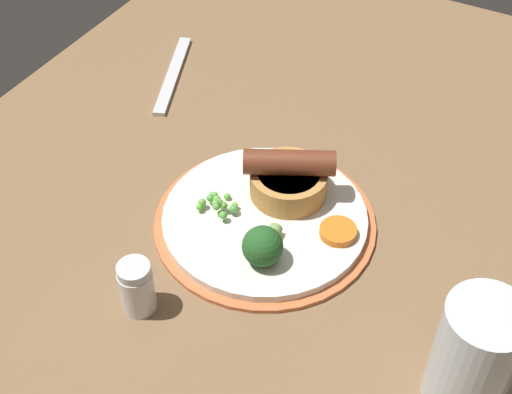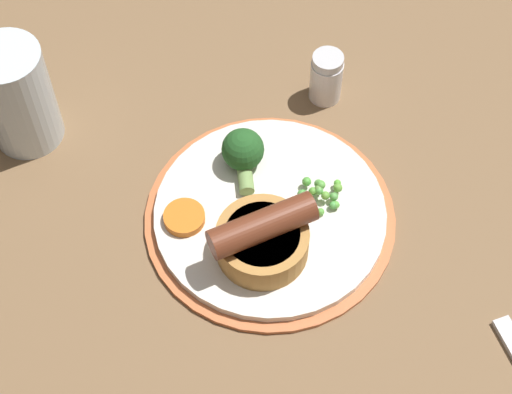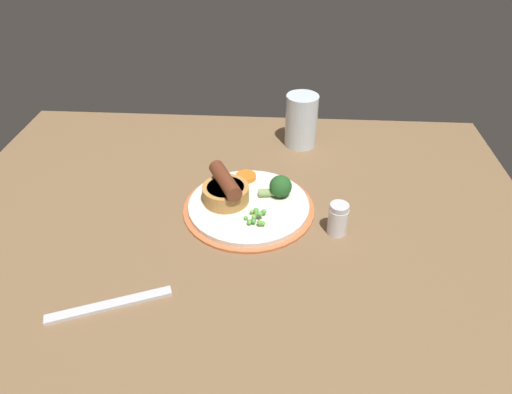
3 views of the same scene
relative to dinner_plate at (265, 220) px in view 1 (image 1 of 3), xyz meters
The scene contains 9 objects.
dining_table 3.49cm from the dinner_plate, 40.43° to the left, with size 110.00×80.00×3.00cm, color brown.
dinner_plate is the anchor object (origin of this frame).
sausage_pudding 5.39cm from the dinner_plate, ahead, with size 8.62×10.15×5.94cm.
pea_pile 5.43cm from the dinner_plate, 110.20° to the left, with size 3.94×4.37×1.88cm.
broccoli_floret_near 6.85cm from the dinner_plate, 153.40° to the right, with size 6.26×4.22×4.22cm.
carrot_slice_0 8.33cm from the dinner_plate, 81.70° to the right, with size 3.98×3.98×0.87cm, color orange.
fork 30.56cm from the dinner_plate, 52.74° to the left, with size 18.00×1.60×0.60cm, color silver.
drinking_glass 27.56cm from the dinner_plate, 111.33° to the right, with size 7.12×7.12×11.80cm, color silver.
salt_shaker 16.89cm from the dinner_plate, 160.73° to the left, with size 3.42×3.42×6.00cm.
Camera 1 is at (-49.77, -26.87, 60.15)cm, focal length 50.00 mm.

